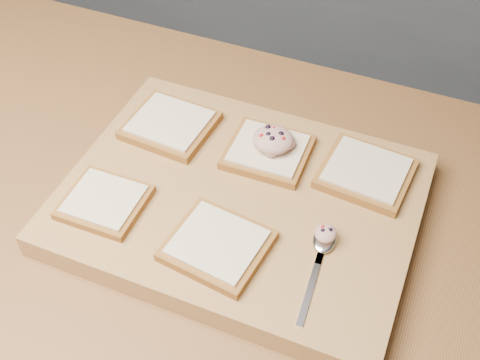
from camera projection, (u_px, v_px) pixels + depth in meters
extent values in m
cube|color=slate|center=(205.00, 357.00, 1.24)|extent=(1.90, 0.75, 0.84)
cube|color=brown|center=(192.00, 220.00, 0.90)|extent=(2.00, 0.80, 0.06)
cube|color=slate|center=(375.00, 0.00, 2.11)|extent=(3.60, 0.60, 0.90)
cube|color=tan|center=(240.00, 203.00, 0.86)|extent=(0.49, 0.37, 0.04)
cube|color=olive|center=(170.00, 126.00, 0.93)|extent=(0.13, 0.12, 0.01)
cube|color=beige|center=(170.00, 121.00, 0.93)|extent=(0.12, 0.11, 0.00)
cube|color=olive|center=(268.00, 152.00, 0.89)|extent=(0.12, 0.11, 0.01)
cube|color=beige|center=(268.00, 148.00, 0.89)|extent=(0.11, 0.10, 0.00)
cube|color=olive|center=(366.00, 173.00, 0.86)|extent=(0.13, 0.12, 0.01)
cube|color=beige|center=(367.00, 169.00, 0.86)|extent=(0.12, 0.11, 0.00)
cube|color=olive|center=(105.00, 202.00, 0.83)|extent=(0.11, 0.10, 0.01)
cube|color=beige|center=(104.00, 199.00, 0.82)|extent=(0.09, 0.09, 0.00)
cube|color=olive|center=(217.00, 246.00, 0.78)|extent=(0.13, 0.13, 0.01)
cube|color=beige|center=(217.00, 242.00, 0.77)|extent=(0.12, 0.11, 0.00)
ellipsoid|color=tan|center=(273.00, 140.00, 0.88)|extent=(0.06, 0.06, 0.03)
sphere|color=black|center=(281.00, 134.00, 0.87)|extent=(0.01, 0.01, 0.01)
sphere|color=black|center=(268.00, 128.00, 0.88)|extent=(0.01, 0.01, 0.01)
sphere|color=black|center=(272.00, 139.00, 0.86)|extent=(0.01, 0.01, 0.01)
sphere|color=black|center=(268.00, 135.00, 0.87)|extent=(0.01, 0.01, 0.01)
sphere|color=#A5140C|center=(283.00, 139.00, 0.86)|extent=(0.01, 0.01, 0.01)
sphere|color=#A5140C|center=(274.00, 129.00, 0.88)|extent=(0.01, 0.01, 0.01)
sphere|color=#A5140C|center=(261.00, 136.00, 0.87)|extent=(0.01, 0.01, 0.01)
ellipsoid|color=silver|center=(325.00, 239.00, 0.79)|extent=(0.03, 0.05, 0.01)
cube|color=silver|center=(320.00, 255.00, 0.77)|extent=(0.01, 0.03, 0.00)
cube|color=silver|center=(311.00, 286.00, 0.74)|extent=(0.02, 0.12, 0.00)
ellipsoid|color=tan|center=(326.00, 233.00, 0.78)|extent=(0.03, 0.03, 0.02)
sphere|color=black|center=(330.00, 230.00, 0.77)|extent=(0.01, 0.01, 0.01)
sphere|color=black|center=(323.00, 231.00, 0.77)|extent=(0.01, 0.01, 0.01)
sphere|color=#A5140C|center=(323.00, 227.00, 0.78)|extent=(0.01, 0.01, 0.01)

